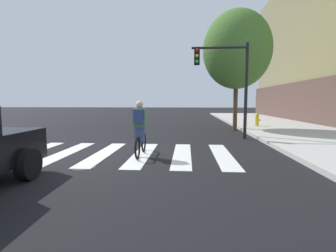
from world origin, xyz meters
The scene contains 7 objects.
ground_plane centered at (0.00, 0.00, 0.00)m, with size 120.00×120.00×0.00m, color black.
crosswalk_stripes centered at (0.39, 0.00, 0.01)m, with size 6.84×3.69×0.01m.
manhole_cover centered at (-0.23, -1.64, 0.00)m, with size 0.64×0.64×0.01m, color #473D1E.
cyclist centered at (0.99, -0.27, 0.84)m, with size 0.36×1.71×1.69m.
traffic_light_near centered at (4.17, 3.52, 2.86)m, with size 2.47×0.28×4.20m.
fire_hydrant centered at (6.80, 8.09, 0.53)m, with size 0.33×0.22×0.78m.
street_tree_near centered at (5.18, 6.72, 4.53)m, with size 3.77×3.77×6.70m.
Camera 1 is at (2.40, -7.64, 1.68)m, focal length 26.44 mm.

